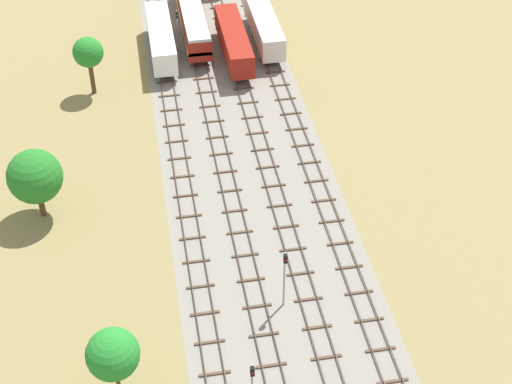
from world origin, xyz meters
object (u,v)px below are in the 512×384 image
Objects in this scene: diesel_railcar_left_midfar at (191,13)px; freight_boxcar_far_left_near at (161,38)px; freight_boxcar_centre_left_nearest at (234,40)px; signal_post_near at (285,273)px; freight_boxcar_centre_mid at (264,25)px; signal_post_mid at (178,26)px.

freight_boxcar_far_left_near is at bearing -127.75° from diesel_railcar_left_midfar.
freight_boxcar_centre_left_nearest is 2.35× the size of signal_post_near.
diesel_railcar_left_midfar is at bearing 52.25° from freight_boxcar_far_left_near.
freight_boxcar_far_left_near and freight_boxcar_centre_mid have the same top height.
freight_boxcar_far_left_near is at bearing 165.30° from freight_boxcar_centre_left_nearest.
freight_boxcar_centre_left_nearest is 8.89m from freight_boxcar_far_left_near.
freight_boxcar_centre_mid is 10.81m from signal_post_mid.
diesel_railcar_left_midfar reaches higher than freight_boxcar_centre_left_nearest.
freight_boxcar_far_left_near is 2.56× the size of signal_post_mid.
signal_post_mid is (-6.46, 2.90, 1.02)m from freight_boxcar_centre_left_nearest.
signal_post_mid reaches higher than freight_boxcar_centre_mid.
signal_post_mid is (-10.76, -0.31, 1.02)m from freight_boxcar_centre_mid.
signal_post_near is at bearing -87.44° from diesel_railcar_left_midfar.
diesel_railcar_left_midfar is 3.44× the size of signal_post_near.
freight_boxcar_centre_left_nearest is at bearing -14.70° from freight_boxcar_far_left_near.
diesel_railcar_left_midfar is at bearing 92.56° from signal_post_near.
freight_boxcar_centre_mid is 2.35× the size of signal_post_near.
freight_boxcar_centre_mid is 2.56× the size of signal_post_mid.
freight_boxcar_far_left_near is at bearing 98.60° from signal_post_near.
freight_boxcar_centre_mid is at bearing 81.57° from signal_post_near.
freight_boxcar_far_left_near is at bearing -163.16° from signal_post_mid.
freight_boxcar_far_left_near is 0.68× the size of diesel_railcar_left_midfar.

